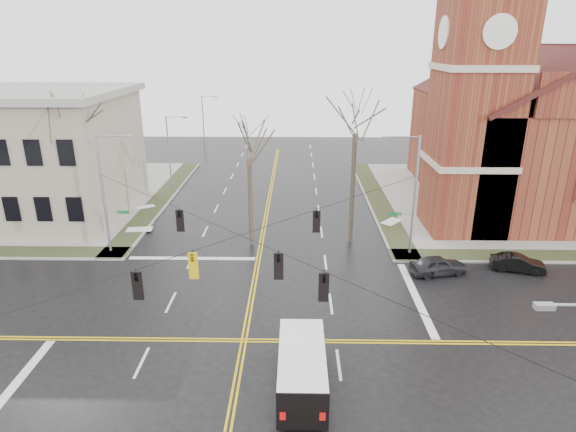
{
  "coord_description": "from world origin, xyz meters",
  "views": [
    {
      "loc": [
        2.79,
        -22.28,
        15.29
      ],
      "look_at": [
        2.3,
        6.0,
        5.06
      ],
      "focal_mm": 30.0,
      "sensor_mm": 36.0,
      "label": 1
    }
  ],
  "objects_px": {
    "tree_nw_far": "(70,130)",
    "parked_car_a": "(438,265)",
    "signal_pole_ne": "(413,193)",
    "cargo_van": "(302,365)",
    "church": "(525,118)",
    "tree_nw_near": "(249,153)",
    "parked_car_b": "(518,263)",
    "signal_pole_nw": "(105,191)",
    "streetlight_north_a": "(170,150)",
    "tree_ne": "(355,126)",
    "streetlight_north_b": "(204,121)"
  },
  "relations": [
    {
      "from": "tree_nw_far",
      "to": "parked_car_a",
      "type": "bearing_deg",
      "value": -11.46
    },
    {
      "from": "signal_pole_ne",
      "to": "cargo_van",
      "type": "distance_m",
      "value": 17.66
    },
    {
      "from": "church",
      "to": "signal_pole_ne",
      "type": "relative_size",
      "value": 3.06
    },
    {
      "from": "signal_pole_ne",
      "to": "parked_car_a",
      "type": "height_order",
      "value": "signal_pole_ne"
    },
    {
      "from": "cargo_van",
      "to": "tree_nw_near",
      "type": "bearing_deg",
      "value": 102.8
    },
    {
      "from": "signal_pole_ne",
      "to": "parked_car_b",
      "type": "bearing_deg",
      "value": -20.59
    },
    {
      "from": "parked_car_b",
      "to": "tree_nw_far",
      "type": "relative_size",
      "value": 0.29
    },
    {
      "from": "signal_pole_ne",
      "to": "signal_pole_nw",
      "type": "distance_m",
      "value": 22.64
    },
    {
      "from": "signal_pole_nw",
      "to": "streetlight_north_a",
      "type": "relative_size",
      "value": 1.12
    },
    {
      "from": "signal_pole_ne",
      "to": "tree_nw_near",
      "type": "distance_m",
      "value": 12.45
    },
    {
      "from": "streetlight_north_a",
      "to": "tree_nw_near",
      "type": "height_order",
      "value": "tree_nw_near"
    },
    {
      "from": "streetlight_north_a",
      "to": "tree_ne",
      "type": "bearing_deg",
      "value": -37.86
    },
    {
      "from": "parked_car_b",
      "to": "tree_ne",
      "type": "relative_size",
      "value": 0.28
    },
    {
      "from": "parked_car_a",
      "to": "church",
      "type": "bearing_deg",
      "value": -48.08
    },
    {
      "from": "signal_pole_nw",
      "to": "tree_ne",
      "type": "distance_m",
      "value": 19.25
    },
    {
      "from": "parked_car_b",
      "to": "streetlight_north_a",
      "type": "bearing_deg",
      "value": 71.81
    },
    {
      "from": "parked_car_b",
      "to": "tree_ne",
      "type": "xyz_separation_m",
      "value": [
        -11.27,
        5.29,
        8.74
      ]
    },
    {
      "from": "streetlight_north_b",
      "to": "tree_ne",
      "type": "distance_m",
      "value": 38.65
    },
    {
      "from": "church",
      "to": "tree_nw_near",
      "type": "bearing_deg",
      "value": -155.59
    },
    {
      "from": "signal_pole_ne",
      "to": "streetlight_north_a",
      "type": "relative_size",
      "value": 1.12
    },
    {
      "from": "streetlight_north_b",
      "to": "tree_nw_near",
      "type": "bearing_deg",
      "value": -74.11
    },
    {
      "from": "cargo_van",
      "to": "parked_car_b",
      "type": "relative_size",
      "value": 1.54
    },
    {
      "from": "streetlight_north_a",
      "to": "signal_pole_nw",
      "type": "bearing_deg",
      "value": -92.32
    },
    {
      "from": "signal_pole_ne",
      "to": "streetlight_north_b",
      "type": "relative_size",
      "value": 1.12
    },
    {
      "from": "church",
      "to": "signal_pole_nw",
      "type": "relative_size",
      "value": 3.06
    },
    {
      "from": "tree_nw_far",
      "to": "parked_car_b",
      "type": "bearing_deg",
      "value": -8.5
    },
    {
      "from": "parked_car_b",
      "to": "tree_nw_near",
      "type": "bearing_deg",
      "value": 92.28
    },
    {
      "from": "signal_pole_ne",
      "to": "tree_nw_far",
      "type": "relative_size",
      "value": 0.71
    },
    {
      "from": "parked_car_a",
      "to": "tree_ne",
      "type": "xyz_separation_m",
      "value": [
        -5.49,
        5.87,
        8.67
      ]
    },
    {
      "from": "streetlight_north_a",
      "to": "parked_car_b",
      "type": "xyz_separation_m",
      "value": [
        29.17,
        -19.2,
        -3.87
      ]
    },
    {
      "from": "parked_car_a",
      "to": "signal_pole_nw",
      "type": "bearing_deg",
      "value": 70.18
    },
    {
      "from": "streetlight_north_a",
      "to": "parked_car_a",
      "type": "distance_m",
      "value": 30.86
    },
    {
      "from": "church",
      "to": "parked_car_b",
      "type": "relative_size",
      "value": 7.57
    },
    {
      "from": "tree_nw_far",
      "to": "tree_nw_near",
      "type": "bearing_deg",
      "value": -2.07
    },
    {
      "from": "signal_pole_nw",
      "to": "cargo_van",
      "type": "xyz_separation_m",
      "value": [
        14.43,
        -15.2,
        -3.7
      ]
    },
    {
      "from": "streetlight_north_b",
      "to": "streetlight_north_a",
      "type": "bearing_deg",
      "value": -90.0
    },
    {
      "from": "signal_pole_nw",
      "to": "streetlight_north_a",
      "type": "xyz_separation_m",
      "value": [
        0.67,
        16.5,
        -0.48
      ]
    },
    {
      "from": "parked_car_a",
      "to": "tree_nw_far",
      "type": "distance_m",
      "value": 28.8
    },
    {
      "from": "tree_nw_near",
      "to": "church",
      "type": "bearing_deg",
      "value": 24.41
    },
    {
      "from": "tree_nw_near",
      "to": "tree_ne",
      "type": "relative_size",
      "value": 0.8
    },
    {
      "from": "cargo_van",
      "to": "streetlight_north_b",
      "type": "bearing_deg",
      "value": 104.85
    },
    {
      "from": "signal_pole_nw",
      "to": "tree_ne",
      "type": "relative_size",
      "value": 0.7
    },
    {
      "from": "cargo_van",
      "to": "parked_car_b",
      "type": "bearing_deg",
      "value": 38.99
    },
    {
      "from": "tree_nw_far",
      "to": "streetlight_north_a",
      "type": "bearing_deg",
      "value": 75.83
    },
    {
      "from": "church",
      "to": "streetlight_north_b",
      "type": "relative_size",
      "value": 3.44
    },
    {
      "from": "signal_pole_nw",
      "to": "parked_car_b",
      "type": "bearing_deg",
      "value": -5.18
    },
    {
      "from": "parked_car_b",
      "to": "tree_nw_far",
      "type": "bearing_deg",
      "value": 96.67
    },
    {
      "from": "signal_pole_ne",
      "to": "tree_nw_far",
      "type": "distance_m",
      "value": 26.02
    },
    {
      "from": "church",
      "to": "parked_car_a",
      "type": "bearing_deg",
      "value": -126.02
    },
    {
      "from": "church",
      "to": "parked_car_b",
      "type": "bearing_deg",
      "value": -111.36
    }
  ]
}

